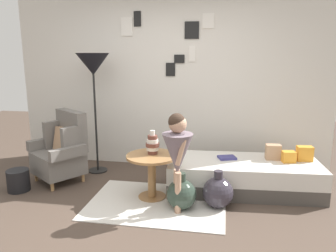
{
  "coord_description": "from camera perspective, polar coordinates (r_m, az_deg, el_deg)",
  "views": [
    {
      "loc": [
        0.85,
        -3.0,
        1.74
      ],
      "look_at": [
        0.15,
        0.95,
        0.85
      ],
      "focal_mm": 34.91,
      "sensor_mm": 36.0,
      "label": 1
    }
  ],
  "objects": [
    {
      "name": "magazine_basket",
      "position": [
        4.69,
        -24.68,
        -8.61
      ],
      "size": [
        0.28,
        0.28,
        0.28
      ],
      "primitive_type": "cylinder",
      "color": "black",
      "rests_on": "ground"
    },
    {
      "name": "person_child",
      "position": [
        3.54,
        1.66,
        -4.23
      ],
      "size": [
        0.34,
        0.34,
        1.13
      ],
      "color": "tan",
      "rests_on": "ground"
    },
    {
      "name": "floor_lamp",
      "position": [
        4.81,
        -12.95,
        9.89
      ],
      "size": [
        0.47,
        0.47,
        1.75
      ],
      "color": "black",
      "rests_on": "ground"
    },
    {
      "name": "ground_plane",
      "position": [
        3.57,
        -5.27,
        -16.72
      ],
      "size": [
        12.0,
        12.0,
        0.0
      ],
      "primitive_type": "plane",
      "color": "#4C3D33"
    },
    {
      "name": "pillow_mid",
      "position": [
        4.4,
        20.31,
        -5.05
      ],
      "size": [
        0.18,
        0.15,
        0.14
      ],
      "primitive_type": "cube",
      "rotation": [
        0.0,
        0.0,
        0.2
      ],
      "color": "orange",
      "rests_on": "daybed"
    },
    {
      "name": "demijohn_far",
      "position": [
        3.87,
        8.7,
        -11.35
      ],
      "size": [
        0.36,
        0.36,
        0.44
      ],
      "color": "#332D38",
      "rests_on": "ground"
    },
    {
      "name": "gallery_wall",
      "position": [
        5.04,
        0.31,
        7.55
      ],
      "size": [
        4.8,
        0.12,
        2.6
      ],
      "color": "silver",
      "rests_on": "ground"
    },
    {
      "name": "side_table",
      "position": [
        3.99,
        -2.92,
        -7.14
      ],
      "size": [
        0.62,
        0.62,
        0.55
      ],
      "color": "#9E7042",
      "rests_on": "ground"
    },
    {
      "name": "book_on_daybed",
      "position": [
        4.34,
        10.26,
        -5.45
      ],
      "size": [
        0.26,
        0.22,
        0.03
      ],
      "primitive_type": "cube",
      "rotation": [
        0.0,
        0.0,
        0.33
      ],
      "color": "#3C3A7D",
      "rests_on": "daybed"
    },
    {
      "name": "vase_striped",
      "position": [
        3.96,
        -2.77,
        -3.17
      ],
      "size": [
        0.17,
        0.17,
        0.29
      ],
      "color": "brown",
      "rests_on": "side_table"
    },
    {
      "name": "rug",
      "position": [
        3.99,
        -1.91,
        -13.26
      ],
      "size": [
        1.61,
        1.15,
        0.01
      ],
      "primitive_type": "cube",
      "color": "silver",
      "rests_on": "ground"
    },
    {
      "name": "armchair",
      "position": [
        4.75,
        -17.97,
        -4.0
      ],
      "size": [
        0.9,
        0.85,
        0.97
      ],
      "color": "tan",
      "rests_on": "ground"
    },
    {
      "name": "demijohn_near",
      "position": [
        3.8,
        2.35,
        -11.8
      ],
      "size": [
        0.35,
        0.35,
        0.43
      ],
      "color": "#2D3D33",
      "rests_on": "ground"
    },
    {
      "name": "pillow_back",
      "position": [
        4.44,
        17.88,
        -4.35
      ],
      "size": [
        0.19,
        0.13,
        0.2
      ],
      "primitive_type": "cube",
      "rotation": [
        0.0,
        0.0,
        0.05
      ],
      "color": "tan",
      "rests_on": "daybed"
    },
    {
      "name": "pillow_head",
      "position": [
        4.53,
        22.74,
        -4.46
      ],
      "size": [
        0.2,
        0.14,
        0.19
      ],
      "primitive_type": "cube",
      "rotation": [
        0.0,
        0.0,
        0.09
      ],
      "color": "orange",
      "rests_on": "daybed"
    },
    {
      "name": "daybed",
      "position": [
        4.37,
        12.94,
        -8.44
      ],
      "size": [
        1.95,
        0.92,
        0.4
      ],
      "color": "#4C4742",
      "rests_on": "ground"
    }
  ]
}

